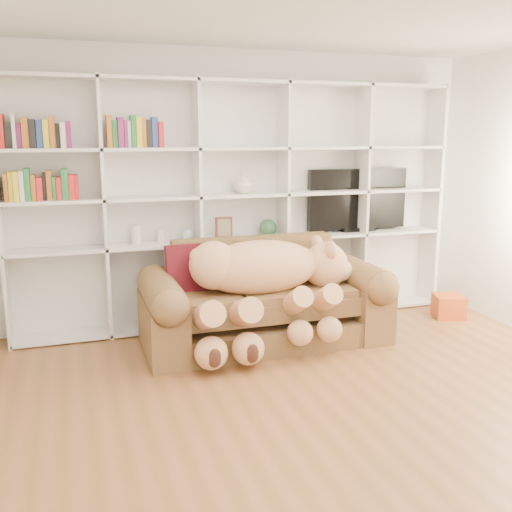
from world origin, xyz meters
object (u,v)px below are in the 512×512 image
object	(u,v)px
teddy_bear	(264,279)
gift_box	(449,306)
tv	(357,200)
sofa	(264,305)

from	to	relation	value
teddy_bear	gift_box	bearing A→B (deg)	13.45
teddy_bear	tv	distance (m)	1.70
teddy_bear	gift_box	xyz separation A→B (m)	(2.13, 0.24, -0.52)
sofa	teddy_bear	xyz separation A→B (m)	(-0.06, -0.19, 0.29)
sofa	tv	world-z (taller)	tv
gift_box	tv	distance (m)	1.47
gift_box	sofa	bearing A→B (deg)	-178.41
sofa	gift_box	world-z (taller)	sofa
teddy_bear	gift_box	size ratio (longest dim) A/B	5.51
teddy_bear	tv	bearing A→B (deg)	39.62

